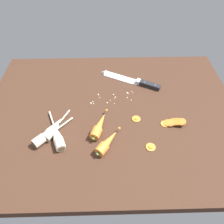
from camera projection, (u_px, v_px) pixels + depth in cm
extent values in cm
cube|color=#42281C|center=(112.00, 114.00, 102.54)|extent=(120.00, 90.00, 4.00)
cube|color=silver|center=(121.00, 78.00, 117.78)|extent=(19.77, 13.15, 0.50)
cone|color=silver|center=(103.00, 72.00, 121.13)|extent=(4.49, 4.90, 3.96)
cube|color=silver|center=(138.00, 82.00, 114.16)|extent=(3.13, 3.53, 2.20)
cube|color=#232328|center=(150.00, 85.00, 112.22)|extent=(11.05, 7.57, 2.20)
sphere|color=silver|center=(145.00, 82.00, 112.25)|extent=(0.50, 0.50, 0.50)
sphere|color=silver|center=(155.00, 85.00, 110.58)|extent=(0.50, 0.50, 0.50)
cylinder|color=orange|center=(96.00, 133.00, 89.60)|extent=(5.56, 5.95, 4.20)
cone|color=orange|center=(101.00, 123.00, 93.36)|extent=(7.58, 12.29, 3.99)
sphere|color=orange|center=(106.00, 110.00, 98.49)|extent=(1.20, 1.20, 1.20)
cylinder|color=#5B7F3D|center=(93.00, 139.00, 87.64)|extent=(1.46, 1.34, 1.20)
cylinder|color=orange|center=(102.00, 149.00, 84.30)|extent=(6.00, 6.05, 4.20)
cone|color=orange|center=(110.00, 140.00, 87.28)|extent=(9.46, 10.94, 3.99)
sphere|color=orange|center=(119.00, 128.00, 91.33)|extent=(1.20, 1.20, 1.20)
cylinder|color=#5B7F3D|center=(98.00, 154.00, 82.73)|extent=(1.56, 1.51, 1.20)
cylinder|color=silver|center=(48.00, 135.00, 89.13)|extent=(5.49, 5.64, 4.00)
cone|color=silver|center=(56.00, 125.00, 92.85)|extent=(6.78, 8.57, 3.80)
cylinder|color=silver|center=(65.00, 116.00, 97.32)|extent=(4.27, 7.78, 0.70)
cylinder|color=#7A6647|center=(45.00, 139.00, 87.79)|extent=(2.65, 1.49, 2.80)
cylinder|color=silver|center=(60.00, 144.00, 86.06)|extent=(5.71, 6.45, 4.00)
cone|color=silver|center=(55.00, 130.00, 90.68)|extent=(7.09, 10.22, 3.80)
cylinder|color=silver|center=(52.00, 119.00, 96.07)|extent=(4.51, 9.77, 0.70)
cylinder|color=#7A6647|center=(61.00, 149.00, 84.40)|extent=(2.71, 1.33, 2.80)
cylinder|color=silver|center=(39.00, 141.00, 87.04)|extent=(6.16, 6.19, 4.00)
cone|color=silver|center=(52.00, 131.00, 90.37)|extent=(8.53, 8.74, 3.80)
cylinder|color=silver|center=(65.00, 124.00, 94.45)|extent=(6.74, 7.12, 0.70)
cylinder|color=#7A6647|center=(34.00, 145.00, 85.83)|extent=(2.25, 2.13, 2.80)
cylinder|color=orange|center=(165.00, 124.00, 95.37)|extent=(3.69, 3.69, 0.70)
cylinder|color=orange|center=(168.00, 123.00, 95.33)|extent=(3.71, 3.66, 1.79)
cylinder|color=orange|center=(171.00, 123.00, 95.01)|extent=(3.92, 3.90, 2.05)
cylinder|color=orange|center=(173.00, 122.00, 94.98)|extent=(3.95, 4.00, 2.38)
cylinder|color=orange|center=(176.00, 122.00, 94.85)|extent=(3.83, 3.88, 2.40)
cylinder|color=orange|center=(178.00, 122.00, 94.50)|extent=(3.83, 3.80, 2.00)
cylinder|color=orange|center=(182.00, 122.00, 94.11)|extent=(3.84, 3.81, 1.97)
cylinder|color=orange|center=(136.00, 119.00, 97.38)|extent=(3.86, 3.86, 0.70)
cylinder|color=#FF9E2B|center=(136.00, 118.00, 97.18)|extent=(1.62, 1.62, 0.16)
cylinder|color=orange|center=(151.00, 147.00, 87.03)|extent=(4.01, 4.01, 0.70)
cylinder|color=#FF9E2B|center=(151.00, 147.00, 86.83)|extent=(1.68, 1.68, 0.16)
sphere|color=silver|center=(100.00, 97.00, 107.07)|extent=(0.50, 0.50, 0.50)
sphere|color=silver|center=(98.00, 94.00, 108.47)|extent=(0.89, 0.89, 0.89)
sphere|color=silver|center=(131.00, 100.00, 105.89)|extent=(0.59, 0.59, 0.59)
sphere|color=silver|center=(115.00, 103.00, 104.24)|extent=(0.50, 0.50, 0.50)
sphere|color=silver|center=(110.00, 100.00, 105.87)|extent=(0.43, 0.43, 0.43)
sphere|color=silver|center=(113.00, 94.00, 108.56)|extent=(0.67, 0.67, 0.67)
sphere|color=silver|center=(115.00, 97.00, 107.30)|extent=(0.67, 0.67, 0.67)
sphere|color=silver|center=(93.00, 101.00, 105.05)|extent=(0.64, 0.64, 0.64)
sphere|color=silver|center=(133.00, 93.00, 109.55)|extent=(0.46, 0.46, 0.46)
sphere|color=silver|center=(127.00, 97.00, 107.08)|extent=(0.64, 0.64, 0.64)
sphere|color=silver|center=(93.00, 103.00, 104.15)|extent=(0.52, 0.52, 0.52)
sphere|color=silver|center=(132.00, 91.00, 110.22)|extent=(0.48, 0.48, 0.48)
sphere|color=silver|center=(91.00, 103.00, 104.30)|extent=(0.82, 0.82, 0.82)
sphere|color=silver|center=(107.00, 102.00, 104.51)|extent=(0.77, 0.77, 0.77)
sphere|color=silver|center=(127.00, 92.00, 109.35)|extent=(0.88, 0.88, 0.88)
sphere|color=silver|center=(128.00, 93.00, 109.17)|extent=(0.65, 0.65, 0.65)
sphere|color=silver|center=(115.00, 98.00, 106.82)|extent=(0.45, 0.45, 0.45)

